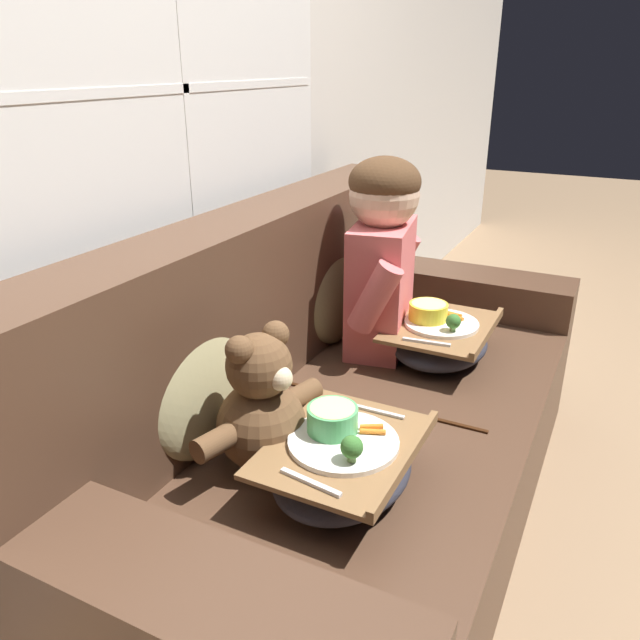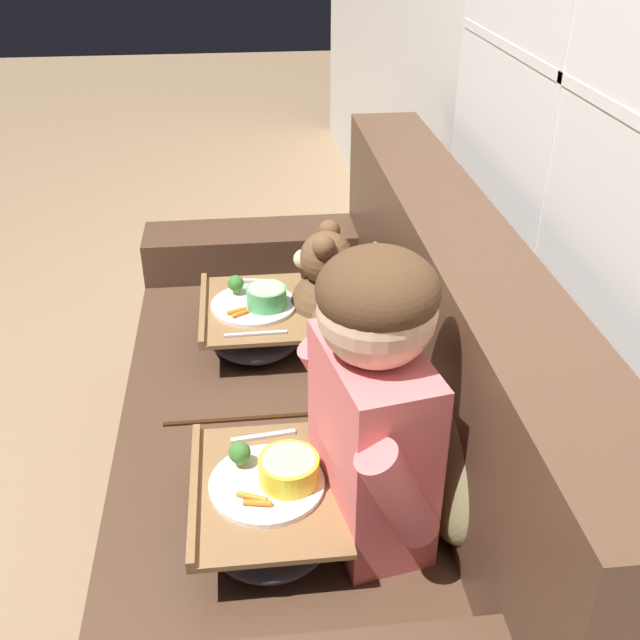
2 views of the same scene
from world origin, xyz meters
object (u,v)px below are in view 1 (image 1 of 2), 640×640
(lap_tray_teddy, at_px, (343,462))
(throw_pillow_behind_child, at_px, (330,285))
(throw_pillow_behind_teddy, at_px, (195,377))
(child_figure, at_px, (383,247))
(teddy_bear, at_px, (262,410))
(lap_tray_child, at_px, (440,339))
(couch, at_px, (337,426))

(lap_tray_teddy, bearing_deg, throw_pillow_behind_child, 27.88)
(throw_pillow_behind_teddy, height_order, child_figure, child_figure)
(throw_pillow_behind_teddy, height_order, lap_tray_teddy, throw_pillow_behind_teddy)
(lap_tray_teddy, bearing_deg, teddy_bear, 90.55)
(child_figure, height_order, teddy_bear, child_figure)
(child_figure, distance_m, lap_tray_child, 0.35)
(throw_pillow_behind_child, distance_m, throw_pillow_behind_teddy, 0.75)
(lap_tray_child, bearing_deg, child_figure, 89.79)
(throw_pillow_behind_child, bearing_deg, teddy_bear, -165.80)
(throw_pillow_behind_teddy, bearing_deg, teddy_bear, -90.37)
(teddy_bear, height_order, lap_tray_teddy, teddy_bear)
(lap_tray_teddy, bearing_deg, throw_pillow_behind_teddy, 90.11)
(child_figure, xyz_separation_m, lap_tray_child, (-0.00, -0.21, -0.28))
(throw_pillow_behind_teddy, distance_m, teddy_bear, 0.19)
(child_figure, bearing_deg, lap_tray_child, -90.21)
(lap_tray_child, bearing_deg, teddy_bear, 164.68)
(teddy_bear, bearing_deg, child_figure, 0.28)
(throw_pillow_behind_teddy, xyz_separation_m, lap_tray_child, (0.75, -0.39, -0.12))
(lap_tray_child, bearing_deg, lap_tray_teddy, -179.94)
(couch, distance_m, throw_pillow_behind_teddy, 0.52)
(throw_pillow_behind_child, xyz_separation_m, lap_tray_child, (-0.00, -0.39, -0.12))
(couch, distance_m, throw_pillow_behind_child, 0.52)
(couch, bearing_deg, child_figure, 3.24)
(throw_pillow_behind_child, height_order, lap_tray_teddy, throw_pillow_behind_child)
(couch, height_order, throw_pillow_behind_child, couch)
(couch, distance_m, lap_tray_teddy, 0.45)
(couch, distance_m, lap_tray_child, 0.45)
(couch, relative_size, throw_pillow_behind_teddy, 4.70)
(child_figure, xyz_separation_m, lap_tray_teddy, (-0.75, -0.21, -0.28))
(throw_pillow_behind_child, bearing_deg, lap_tray_child, -90.08)
(teddy_bear, bearing_deg, throw_pillow_behind_child, 14.20)
(couch, xyz_separation_m, teddy_bear, (-0.37, 0.02, 0.25))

